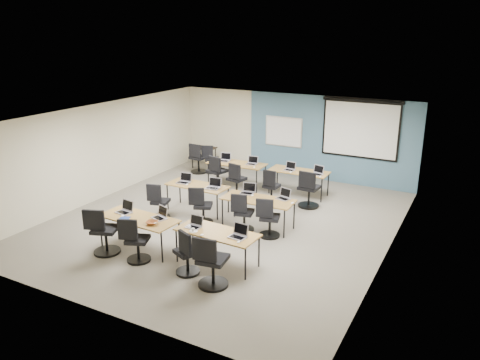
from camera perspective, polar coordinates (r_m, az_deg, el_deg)
The scene contains 58 objects.
floor at distance 11.94m, azimuth -1.83°, elevation -4.99°, with size 8.00×9.00×0.02m, color #6B6354.
ceiling at distance 11.17m, azimuth -1.97°, elevation 7.88°, with size 8.00×9.00×0.02m, color white.
wall_back at distance 15.42m, azimuth 6.46°, elevation 5.45°, with size 8.00×0.04×2.70m, color beige.
wall_front at distance 8.14m, azimuth -17.94°, elevation -6.85°, with size 8.00×0.04×2.70m, color beige.
wall_left at distance 13.85m, azimuth -16.45°, elevation 3.40°, with size 0.04×9.00×2.70m, color beige.
wall_right at distance 10.19m, azimuth 18.03°, elevation -1.84°, with size 0.04×9.00×2.70m, color beige.
blue_accent_panel at distance 14.99m, azimuth 10.87°, elevation 4.88°, with size 5.50×0.04×2.70m, color #3D5977.
whiteboard at distance 15.44m, azimuth 5.34°, elevation 5.88°, with size 1.28×0.03×0.98m.
projector_screen at distance 14.58m, azimuth 14.50°, elevation 6.43°, with size 2.40×0.10×1.82m.
training_table_front_left at distance 10.46m, azimuth -12.24°, elevation -4.73°, with size 1.80×0.75×0.73m.
training_table_front_right at distance 9.56m, azimuth -2.81°, elevation -6.57°, with size 1.72×0.72×0.73m.
training_table_mid_left at distance 12.39m, azimuth -5.22°, elevation -0.82°, with size 1.67×0.69×0.73m.
training_table_mid_right at distance 11.33m, azimuth 2.22°, elevation -2.54°, with size 1.77×0.74×0.73m.
training_table_back_left at distance 14.36m, azimuth -0.41°, elevation 1.90°, with size 1.79×0.75×0.73m.
training_table_back_right at distance 13.68m, azimuth 7.18°, elevation 0.92°, with size 1.73×0.72×0.73m.
laptop_0 at distance 10.79m, azimuth -13.84°, elevation -3.52°, with size 0.35×0.29×0.26m.
mouse_0 at distance 10.58m, azimuth -14.11°, elevation -4.27°, with size 0.06×0.10×0.04m, color white.
task_chair_0 at distance 10.51m, azimuth -16.33°, elevation -6.43°, with size 0.61×0.58×1.05m.
laptop_1 at distance 10.32m, azimuth -9.68°, elevation -4.26°, with size 0.33×0.28×0.25m.
mouse_1 at distance 10.05m, azimuth -10.29°, elevation -5.22°, with size 0.06×0.09×0.03m, color white.
task_chair_1 at distance 10.01m, azimuth -12.62°, elevation -7.58°, with size 0.53×0.50×0.98m.
laptop_2 at distance 9.77m, azimuth -5.57°, elevation -5.39°, with size 0.31×0.26×0.23m.
mouse_2 at distance 9.38m, azimuth -4.67°, elevation -6.69°, with size 0.06×0.10×0.03m, color white.
task_chair_2 at distance 9.35m, azimuth -6.50°, elevation -9.20°, with size 0.52×0.48×0.97m.
laptop_3 at distance 9.28m, azimuth -0.16°, elevation -6.58°, with size 0.34×0.29×0.26m.
mouse_3 at distance 9.06m, azimuth -0.18°, elevation -7.57°, with size 0.06×0.09×0.03m, color white.
task_chair_3 at distance 8.87m, azimuth -3.55°, elevation -10.38°, with size 0.58×0.58×1.05m.
laptop_4 at distance 12.58m, azimuth -6.82°, elevation -0.04°, with size 0.34×0.29×0.26m.
mouse_4 at distance 12.40m, azimuth -6.50°, elevation -0.55°, with size 0.06×0.09×0.03m, color white.
task_chair_4 at distance 12.11m, azimuth -9.86°, elevation -2.92°, with size 0.47×0.47×0.95m.
laptop_5 at distance 12.08m, azimuth -3.26°, elevation -0.70°, with size 0.34×0.29×0.26m.
mouse_5 at distance 12.00m, azimuth -3.03°, elevation -1.10°, with size 0.05×0.09×0.03m, color white.
task_chair_5 at distance 11.67m, azimuth -4.72°, elevation -3.48°, with size 0.51×0.48×0.97m.
laptop_6 at distance 11.69m, azimuth 0.96°, elevation -1.32°, with size 0.34×0.29×0.26m.
mouse_6 at distance 11.51m, azimuth 1.51°, elevation -1.90°, with size 0.06×0.09×0.03m, color white.
task_chair_6 at distance 11.21m, azimuth 0.34°, elevation -4.34°, with size 0.48×0.48×0.96m.
laptop_7 at distance 11.37m, azimuth 5.38°, elevation -1.98°, with size 0.32×0.27×0.24m.
mouse_7 at distance 11.09m, azimuth 6.40°, elevation -2.79°, with size 0.06×0.10×0.04m, color white.
task_chair_7 at distance 10.90m, azimuth 3.48°, elevation -5.00°, with size 0.50×0.49×0.98m.
laptop_8 at distance 14.58m, azimuth -1.91°, elevation 2.57°, with size 0.33×0.28×0.25m.
mouse_8 at distance 14.24m, azimuth -1.24°, elevation 1.99°, with size 0.06×0.10×0.04m, color white.
task_chair_8 at distance 14.18m, azimuth -2.86°, elevation 0.62°, with size 0.58×0.58×1.05m.
laptop_9 at distance 14.22m, azimuth 1.46°, elevation 2.17°, with size 0.32×0.27×0.24m.
mouse_9 at distance 13.88m, azimuth 1.75°, elevation 1.57°, with size 0.06×0.10×0.04m, color white.
task_chair_9 at distance 13.59m, azimuth -0.48°, elevation -0.24°, with size 0.51×0.51×0.99m.
laptop_10 at distance 13.69m, azimuth 6.08°, elevation 1.45°, with size 0.31×0.27×0.24m.
mouse_10 at distance 13.48m, azimuth 6.20°, elevation 0.97°, with size 0.06×0.10×0.04m, color white.
task_chair_10 at distance 13.15m, azimuth 3.79°, elevation -1.02°, with size 0.46×0.46×0.95m.
laptop_11 at distance 13.40m, azimuth 9.44°, elevation 0.95°, with size 0.32×0.28×0.25m.
mouse_11 at distance 13.15m, azimuth 9.75°, elevation 0.37°, with size 0.06×0.10×0.03m, color white.
task_chair_11 at distance 12.81m, azimuth 8.35°, elevation -1.45°, with size 0.58×0.58×1.05m.
blue_mousepad at distance 10.49m, azimuth -13.87°, elevation -4.51°, with size 0.22×0.18×0.01m, color navy.
snack_bowl at distance 10.04m, azimuth -10.68°, elevation -5.12°, with size 0.29×0.29×0.07m, color brown.
snack_plate at distance 9.59m, azimuth -5.70°, elevation -6.21°, with size 0.17×0.17×0.01m, color white.
coffee_cup at distance 9.55m, azimuth -5.75°, elevation -6.10°, with size 0.05×0.05×0.05m, color white.
utility_table at distance 16.32m, azimuth -4.44°, elevation 3.66°, with size 0.85×0.47×0.75m.
spare_chair_a at distance 15.82m, azimuth -3.58°, elevation 2.28°, with size 0.51×0.48×0.97m.
spare_chair_b at distance 15.82m, azimuth -5.18°, elevation 2.36°, with size 0.56×0.56×1.03m.
Camera 1 is at (5.49, -9.54, 4.63)m, focal length 35.00 mm.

